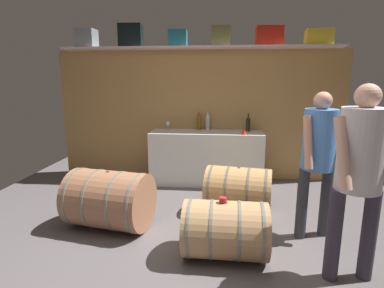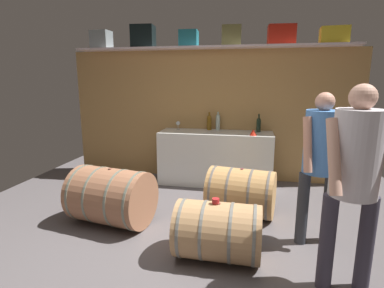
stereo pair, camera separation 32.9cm
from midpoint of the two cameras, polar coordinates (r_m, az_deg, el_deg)
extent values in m
cube|color=#5B5557|center=(3.62, 1.64, -15.53)|extent=(5.98, 8.34, 0.02)
cube|color=#B1854D|center=(5.16, 5.28, 5.37)|extent=(4.78, 0.10, 2.15)
cube|color=silver|center=(5.00, 5.34, 17.68)|extent=(4.40, 0.40, 0.03)
cube|color=gray|center=(5.52, -15.05, 18.48)|extent=(0.31, 0.27, 0.29)
cube|color=black|center=(5.25, -7.33, 19.47)|extent=(0.38, 0.33, 0.35)
cube|color=teal|center=(5.06, 1.35, 19.28)|extent=(0.29, 0.27, 0.25)
cube|color=olive|center=(5.00, 9.46, 19.53)|extent=(0.30, 0.22, 0.31)
cube|color=red|center=(5.02, 18.48, 18.98)|extent=(0.41, 0.24, 0.29)
cube|color=yellow|center=(5.16, 27.03, 17.81)|extent=(0.40, 0.32, 0.24)
cube|color=silver|center=(4.92, 6.35, -2.65)|extent=(1.80, 0.57, 0.85)
cylinder|color=brown|center=(5.02, 5.15, 3.77)|extent=(0.07, 0.07, 0.20)
sphere|color=brown|center=(5.01, 5.18, 5.04)|extent=(0.07, 0.07, 0.07)
cylinder|color=brown|center=(5.00, 5.19, 5.58)|extent=(0.03, 0.03, 0.08)
cylinder|color=black|center=(4.94, 14.33, 3.21)|extent=(0.07, 0.07, 0.18)
sphere|color=black|center=(4.92, 14.39, 4.39)|extent=(0.07, 0.07, 0.07)
cylinder|color=black|center=(4.92, 14.43, 5.00)|extent=(0.02, 0.02, 0.09)
cylinder|color=#B2C7BA|center=(5.03, 6.79, 3.86)|extent=(0.07, 0.07, 0.22)
sphere|color=#B2C7BA|center=(5.01, 6.82, 5.22)|extent=(0.07, 0.07, 0.07)
cylinder|color=#B2C7BA|center=(5.01, 6.84, 5.69)|extent=(0.03, 0.03, 0.06)
cylinder|color=white|center=(5.04, -0.77, 2.74)|extent=(0.06, 0.06, 0.00)
cylinder|color=white|center=(5.03, -0.77, 3.20)|extent=(0.01, 0.01, 0.08)
sphere|color=white|center=(5.02, -0.78, 3.93)|extent=(0.07, 0.07, 0.07)
sphere|color=maroon|center=(5.02, -0.78, 3.81)|extent=(0.04, 0.04, 0.04)
cone|color=red|center=(4.63, 13.51, 2.15)|extent=(0.11, 0.11, 0.10)
cylinder|color=tan|center=(2.96, 8.25, -16.05)|extent=(0.80, 0.56, 0.54)
cylinder|color=slate|center=(2.99, 1.67, -15.56)|extent=(0.04, 0.56, 0.56)
cylinder|color=slate|center=(2.96, 5.72, -15.88)|extent=(0.04, 0.56, 0.56)
cylinder|color=slate|center=(2.95, 10.79, -16.18)|extent=(0.04, 0.56, 0.56)
cylinder|color=slate|center=(2.96, 14.93, -16.33)|extent=(0.04, 0.56, 0.56)
cylinder|color=#915245|center=(2.84, 8.42, -11.08)|extent=(0.04, 0.04, 0.01)
cylinder|color=#9E6849|center=(3.65, -12.47, -9.66)|extent=(1.00, 0.80, 0.65)
cylinder|color=slate|center=(3.86, -17.15, -8.70)|extent=(0.15, 0.66, 0.67)
cylinder|color=slate|center=(3.73, -14.32, -9.29)|extent=(0.15, 0.66, 0.67)
cylinder|color=slate|center=(3.58, -10.54, -10.04)|extent=(0.15, 0.66, 0.67)
cylinder|color=slate|center=(3.47, -7.23, -10.66)|extent=(0.15, 0.66, 0.67)
cylinder|color=brown|center=(3.54, -12.71, -4.64)|extent=(0.04, 0.04, 0.01)
cylinder|color=tan|center=(3.86, 11.72, -8.92)|extent=(0.88, 0.71, 0.59)
cylinder|color=slate|center=(3.92, 6.82, -8.43)|extent=(0.12, 0.60, 0.60)
cylinder|color=slate|center=(3.88, 9.83, -8.74)|extent=(0.12, 0.60, 0.60)
cylinder|color=slate|center=(3.85, 13.62, -9.10)|extent=(0.12, 0.60, 0.60)
cylinder|color=slate|center=(3.83, 16.74, -9.36)|extent=(0.12, 0.60, 0.60)
cylinder|color=#89404B|center=(3.77, 11.91, -4.65)|extent=(0.04, 0.04, 0.01)
cylinder|color=red|center=(2.83, 7.89, -10.64)|extent=(0.07, 0.07, 0.04)
cylinder|color=#342F3B|center=(2.80, 27.39, -16.25)|extent=(0.12, 0.12, 0.80)
cylinder|color=#342F3B|center=(2.92, 32.93, -15.65)|extent=(0.12, 0.12, 0.80)
cylinder|color=silver|center=(2.62, 31.88, -1.60)|extent=(0.35, 0.35, 0.66)
sphere|color=#D8A087|center=(2.57, 32.90, 7.45)|extent=(0.19, 0.19, 0.19)
cylinder|color=#D8A087|center=(2.45, 28.79, -2.14)|extent=(0.11, 0.30, 0.54)
cylinder|color=#31343B|center=(3.40, 22.83, -11.22)|extent=(0.11, 0.11, 0.75)
cylinder|color=#31343B|center=(3.53, 26.88, -10.68)|extent=(0.11, 0.11, 0.75)
cylinder|color=#4D87D4|center=(3.27, 25.94, 0.29)|extent=(0.33, 0.33, 0.62)
sphere|color=tan|center=(3.22, 26.58, 7.15)|extent=(0.18, 0.18, 0.18)
cylinder|color=tan|center=(3.10, 23.89, -0.13)|extent=(0.13, 0.19, 0.53)
cylinder|color=tan|center=(3.30, 29.57, 0.01)|extent=(0.14, 0.22, 0.53)
camera|label=1|loc=(0.16, -87.20, 0.59)|focal=28.24mm
camera|label=2|loc=(0.16, 92.80, -0.59)|focal=28.24mm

